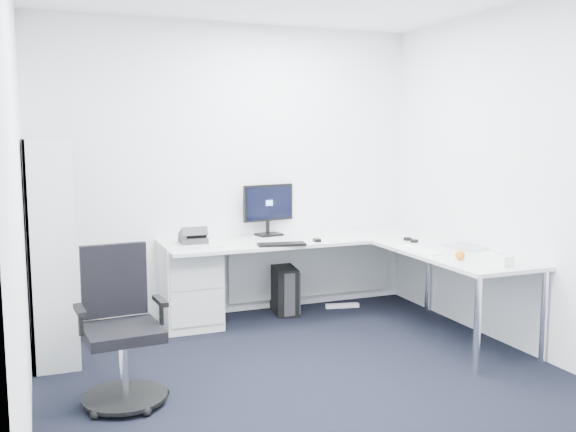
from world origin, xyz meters
name	(u,v)px	position (x,y,z in m)	size (l,w,h in m)	color
ground	(326,394)	(0.00, 0.00, 0.00)	(4.20, 4.20, 0.00)	black
wall_back	(232,171)	(0.00, 2.10, 1.35)	(3.60, 0.02, 2.70)	white
wall_left	(19,202)	(-1.80, 0.00, 1.35)	(0.02, 4.20, 2.70)	white
wall_right	(549,182)	(1.80, 0.00, 1.35)	(0.02, 4.20, 2.70)	white
l_desk	(315,285)	(0.55, 1.40, 0.37)	(2.52, 1.41, 0.73)	silver
drawer_pedestal	(189,283)	(-0.48, 1.85, 0.38)	(0.49, 0.61, 0.75)	silver
bookshelf	(51,249)	(-1.62, 1.45, 0.83)	(0.32, 0.83, 1.67)	silver
task_chair	(122,328)	(-1.25, 0.34, 0.50)	(0.56, 0.56, 1.00)	black
black_pc_tower	(283,289)	(0.45, 1.92, 0.22)	(0.20, 0.46, 0.45)	black
beige_pc_tower	(108,314)	(-1.19, 1.83, 0.17)	(0.17, 0.37, 0.35)	beige
power_strip	(342,306)	(1.04, 1.85, 0.02)	(0.33, 0.06, 0.04)	white
monitor	(269,209)	(0.34, 2.01, 0.99)	(0.52, 0.17, 0.50)	black
black_keyboard	(282,244)	(0.26, 1.47, 0.75)	(0.42, 0.15, 0.02)	black
mouse	(317,240)	(0.62, 1.53, 0.75)	(0.05, 0.09, 0.03)	black
desk_phone	(193,236)	(-0.45, 1.79, 0.81)	(0.22, 0.22, 0.16)	#2E2E30
laptop	(467,234)	(1.68, 0.78, 0.86)	(0.34, 0.33, 0.24)	#B8BBBF
white_keyboard	(419,250)	(1.23, 0.82, 0.74)	(0.13, 0.47, 0.02)	white
headphones	(411,239)	(1.42, 1.24, 0.76)	(0.11, 0.17, 0.05)	black
orange_fruit	(460,255)	(1.31, 0.37, 0.77)	(0.07, 0.07, 0.07)	orange
tissue_box	(497,260)	(1.46, 0.12, 0.77)	(0.11, 0.22, 0.08)	white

